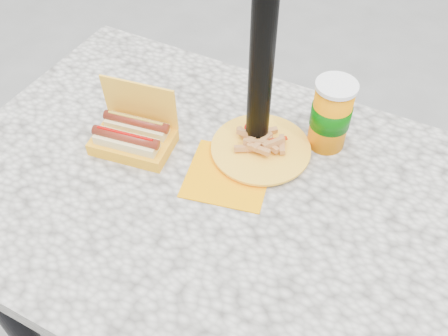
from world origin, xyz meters
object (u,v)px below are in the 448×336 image
at_px(umbrella_pole, 266,0).
at_px(soda_cup, 331,115).
at_px(fries_plate, 258,149).
at_px(hotdog_box, 133,136).

relative_size(umbrella_pole, soda_cup, 13.27).
bearing_deg(fries_plate, umbrella_pole, 121.01).
height_order(hotdog_box, soda_cup, soda_cup).
xyz_separation_m(hotdog_box, fries_plate, (0.25, 0.11, -0.02)).
height_order(hotdog_box, fries_plate, hotdog_box).
bearing_deg(umbrella_pole, hotdog_box, -150.82).
xyz_separation_m(hotdog_box, soda_cup, (0.38, 0.21, 0.05)).
height_order(umbrella_pole, fries_plate, umbrella_pole).
relative_size(hotdog_box, fries_plate, 0.61).
bearing_deg(fries_plate, soda_cup, 39.45).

